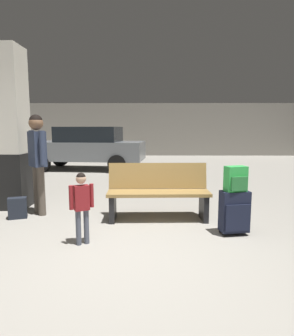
{
  "coord_description": "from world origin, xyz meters",
  "views": [
    {
      "loc": [
        0.26,
        -3.1,
        1.44
      ],
      "look_at": [
        0.22,
        1.3,
        0.85
      ],
      "focal_mm": 31.36,
      "sensor_mm": 36.0,
      "label": 1
    }
  ],
  "objects_px": {
    "backpack_dark_floor": "(18,208)",
    "child": "(81,201)",
    "suitcase": "(234,212)",
    "backpack_bright": "(236,179)",
    "parked_car_far": "(87,147)",
    "adult": "(37,154)",
    "structural_pillar": "(9,130)",
    "bench": "(158,192)"
  },
  "relations": [
    {
      "from": "structural_pillar",
      "to": "suitcase",
      "type": "distance_m",
      "value": 4.09
    },
    {
      "from": "structural_pillar",
      "to": "backpack_dark_floor",
      "type": "distance_m",
      "value": 1.48
    },
    {
      "from": "bench",
      "to": "child",
      "type": "xyz_separation_m",
      "value": [
        -0.98,
        -1.06,
        0.12
      ]
    },
    {
      "from": "parked_car_far",
      "to": "backpack_bright",
      "type": "bearing_deg",
      "value": -62.54
    },
    {
      "from": "structural_pillar",
      "to": "bench",
      "type": "xyz_separation_m",
      "value": [
        2.66,
        -0.7,
        -0.98
      ]
    },
    {
      "from": "backpack_bright",
      "to": "backpack_dark_floor",
      "type": "distance_m",
      "value": 3.43
    },
    {
      "from": "backpack_bright",
      "to": "adult",
      "type": "bearing_deg",
      "value": 162.48
    },
    {
      "from": "parked_car_far",
      "to": "child",
      "type": "bearing_deg",
      "value": -78.58
    },
    {
      "from": "suitcase",
      "to": "adult",
      "type": "relative_size",
      "value": 0.36
    },
    {
      "from": "bench",
      "to": "backpack_dark_floor",
      "type": "relative_size",
      "value": 4.75
    },
    {
      "from": "bench",
      "to": "parked_car_far",
      "type": "distance_m",
      "value": 6.3
    },
    {
      "from": "bench",
      "to": "backpack_bright",
      "type": "distance_m",
      "value": 1.28
    },
    {
      "from": "backpack_dark_floor",
      "to": "suitcase",
      "type": "bearing_deg",
      "value": -12.24
    },
    {
      "from": "backpack_bright",
      "to": "structural_pillar",
      "type": "bearing_deg",
      "value": 159.21
    },
    {
      "from": "backpack_bright",
      "to": "backpack_dark_floor",
      "type": "relative_size",
      "value": 1.0
    },
    {
      "from": "adult",
      "to": "backpack_dark_floor",
      "type": "relative_size",
      "value": 4.92
    },
    {
      "from": "adult",
      "to": "parked_car_far",
      "type": "distance_m",
      "value": 5.59
    },
    {
      "from": "structural_pillar",
      "to": "backpack_dark_floor",
      "type": "relative_size",
      "value": 8.46
    },
    {
      "from": "adult",
      "to": "parked_car_far",
      "type": "xyz_separation_m",
      "value": [
        -0.37,
        5.57,
        -0.23
      ]
    },
    {
      "from": "backpack_dark_floor",
      "to": "child",
      "type": "bearing_deg",
      "value": -39.66
    },
    {
      "from": "backpack_bright",
      "to": "adult",
      "type": "distance_m",
      "value": 3.18
    },
    {
      "from": "structural_pillar",
      "to": "backpack_bright",
      "type": "height_order",
      "value": "structural_pillar"
    },
    {
      "from": "bench",
      "to": "backpack_bright",
      "type": "bearing_deg",
      "value": -34.43
    },
    {
      "from": "suitcase",
      "to": "adult",
      "type": "distance_m",
      "value": 3.25
    },
    {
      "from": "bench",
      "to": "suitcase",
      "type": "height_order",
      "value": "bench"
    },
    {
      "from": "backpack_bright",
      "to": "bench",
      "type": "bearing_deg",
      "value": 145.57
    },
    {
      "from": "structural_pillar",
      "to": "bench",
      "type": "bearing_deg",
      "value": -14.7
    },
    {
      "from": "structural_pillar",
      "to": "adult",
      "type": "height_order",
      "value": "structural_pillar"
    },
    {
      "from": "structural_pillar",
      "to": "backpack_dark_floor",
      "type": "height_order",
      "value": "structural_pillar"
    },
    {
      "from": "structural_pillar",
      "to": "parked_car_far",
      "type": "distance_m",
      "value": 5.18
    },
    {
      "from": "backpack_dark_floor",
      "to": "parked_car_far",
      "type": "relative_size",
      "value": 0.08
    },
    {
      "from": "backpack_dark_floor",
      "to": "adult",
      "type": "bearing_deg",
      "value": 41.21
    },
    {
      "from": "adult",
      "to": "child",
      "type": "bearing_deg",
      "value": -52.11
    },
    {
      "from": "suitcase",
      "to": "parked_car_far",
      "type": "distance_m",
      "value": 7.37
    },
    {
      "from": "adult",
      "to": "structural_pillar",
      "type": "bearing_deg",
      "value": 146.03
    },
    {
      "from": "suitcase",
      "to": "child",
      "type": "bearing_deg",
      "value": -169.82
    },
    {
      "from": "suitcase",
      "to": "adult",
      "type": "height_order",
      "value": "adult"
    },
    {
      "from": "bench",
      "to": "child",
      "type": "relative_size",
      "value": 1.78
    },
    {
      "from": "backpack_bright",
      "to": "backpack_dark_floor",
      "type": "height_order",
      "value": "backpack_bright"
    },
    {
      "from": "bench",
      "to": "backpack_dark_floor",
      "type": "distance_m",
      "value": 2.29
    },
    {
      "from": "suitcase",
      "to": "bench",
      "type": "bearing_deg",
      "value": 145.56
    },
    {
      "from": "adult",
      "to": "parked_car_far",
      "type": "relative_size",
      "value": 0.39
    }
  ]
}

